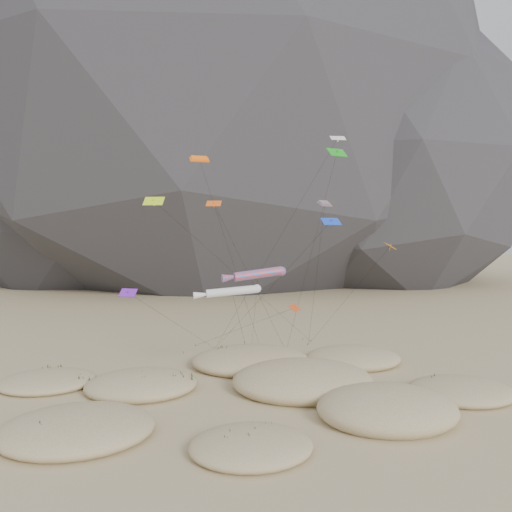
{
  "coord_description": "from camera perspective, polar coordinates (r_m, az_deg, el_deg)",
  "views": [
    {
      "loc": [
        -8.26,
        -46.73,
        17.34
      ],
      "look_at": [
        0.25,
        12.0,
        13.95
      ],
      "focal_mm": 35.0,
      "sensor_mm": 36.0,
      "label": 1
    }
  ],
  "objects": [
    {
      "name": "ground",
      "position": [
        50.52,
        1.75,
        -16.81
      ],
      "size": [
        500.0,
        500.0,
        0.0
      ],
      "primitive_type": "plane",
      "color": "#CCB789",
      "rests_on": "ground"
    },
    {
      "name": "rock_headland",
      "position": [
        175.07,
        -3.26,
        21.69
      ],
      "size": [
        226.37,
        148.64,
        177.5
      ],
      "color": "black",
      "rests_on": "ground"
    },
    {
      "name": "dunes",
      "position": [
        54.43,
        1.45,
        -14.56
      ],
      "size": [
        53.98,
        34.4,
        3.74
      ],
      "color": "#CCB789",
      "rests_on": "ground"
    },
    {
      "name": "dune_grass",
      "position": [
        54.02,
        -0.54,
        -14.51
      ],
      "size": [
        43.75,
        27.48,
        1.55
      ],
      "color": "black",
      "rests_on": "ground"
    },
    {
      "name": "kite_stakes",
      "position": [
        74.12,
        0.09,
        -10.14
      ],
      "size": [
        19.28,
        6.83,
        0.3
      ],
      "color": "#3F2D1E",
      "rests_on": "ground"
    },
    {
      "name": "rainbow_tube_kite",
      "position": [
        55.8,
        -0.0,
        -2.09
      ],
      "size": [
        7.49,
        19.01,
        12.97
      ],
      "color": "#FF271A",
      "rests_on": "ground"
    },
    {
      "name": "white_tube_kite",
      "position": [
        54.89,
        -3.09,
        -4.1
      ],
      "size": [
        7.66,
        13.61,
        11.05
      ],
      "color": "silver",
      "rests_on": "ground"
    },
    {
      "name": "orange_parafoil",
      "position": [
        60.61,
        -6.35,
        10.56
      ],
      "size": [
        10.15,
        11.3,
        25.9
      ],
      "color": "#FF650D",
      "rests_on": "ground"
    },
    {
      "name": "multi_parafoil",
      "position": [
        61.28,
        7.83,
        5.67
      ],
      "size": [
        2.36,
        13.54,
        20.67
      ],
      "color": "red",
      "rests_on": "ground"
    },
    {
      "name": "delta_kites",
      "position": [
        59.21,
        2.71,
        4.15
      ],
      "size": [
        31.72,
        20.75,
        28.83
      ],
      "color": "#C7ED18",
      "rests_on": "ground"
    }
  ]
}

